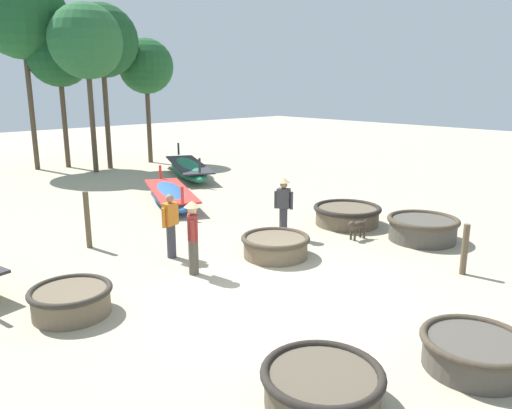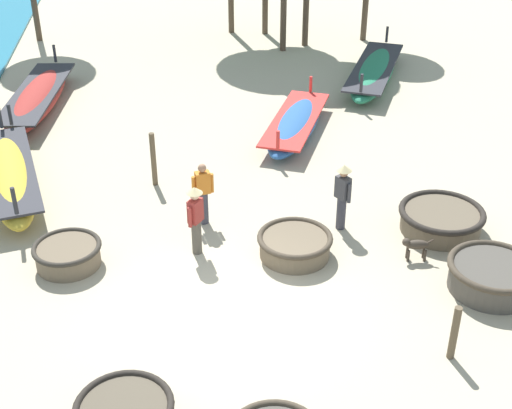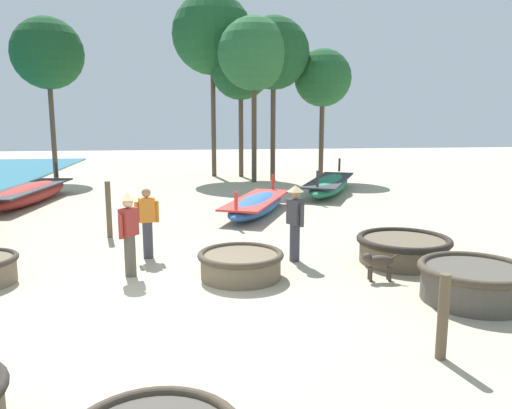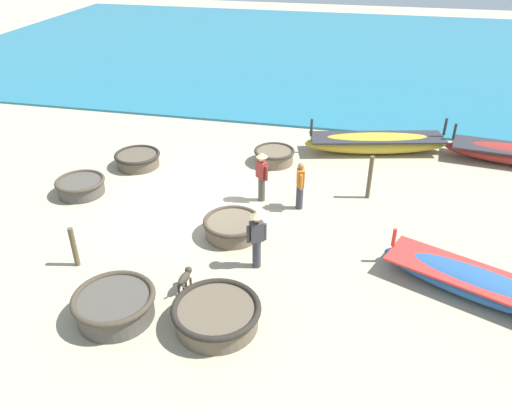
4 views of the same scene
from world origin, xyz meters
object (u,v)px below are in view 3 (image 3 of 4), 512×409
Objects in this scene: fisherman_by_coracle at (147,221)px; long_boat_red_hull at (329,185)px; tree_center at (273,54)px; fisherman_hauling at (129,229)px; coracle_center at (241,264)px; mooring_post_mid_beach at (109,210)px; coracle_front_right at (403,248)px; mooring_post_shoreline at (443,317)px; dog at (378,262)px; coracle_tilted at (474,281)px; long_boat_white_hull at (28,194)px; fisherman_with_hat at (295,218)px; tree_left_mid at (212,34)px; long_boat_ochre_hull at (257,204)px; tree_leftmost at (48,54)px; tree_rightmost at (241,70)px; tree_tall_back at (323,78)px; tree_right_mid at (254,54)px.

long_boat_red_hull is at bearing 53.02° from fisherman_by_coracle.
fisherman_hauling is at bearing -109.85° from tree_center.
coracle_center is 4.84m from mooring_post_mid_beach.
coracle_front_right is 4.42m from mooring_post_shoreline.
dog is 0.09× the size of tree_center.
coracle_center is at bearing -10.43° from fisherman_hauling.
dog is at bearing 134.83° from coracle_tilted.
fisherman_with_hat is (8.06, -8.41, 0.60)m from long_boat_white_hull.
fisherman_hauling reaches higher than coracle_tilted.
tree_left_mid reaches higher than dog.
coracle_front_right is 2.43m from fisherman_with_hat.
fisherman_hauling is 4.85m from dog.
fisherman_hauling reaches higher than coracle_front_right.
long_boat_white_hull reaches higher than coracle_front_right.
tree_left_mid is at bearing 94.77° from long_boat_ochre_hull.
coracle_center is at bearing -54.21° from long_boat_white_hull.
tree_leftmost is (-10.30, 17.38, 5.74)m from dog.
long_boat_red_hull is 0.75× the size of tree_leftmost.
dog is 0.10× the size of tree_rightmost.
tree_tall_back is (3.33, 18.82, 4.37)m from mooring_post_shoreline.
mooring_post_shoreline is at bearing -88.37° from tree_rightmost.
mooring_post_shoreline is 23.46m from tree_leftmost.
coracle_front_right is 5.77m from fisherman_hauling.
tree_rightmost reaches higher than coracle_tilted.
tree_rightmost reaches higher than tree_tall_back.
tree_leftmost is (-11.54, 18.62, 5.76)m from coracle_tilted.
long_boat_ochre_hull is 5.03m from mooring_post_mid_beach.
fisherman_hauling is at bearing 169.57° from coracle_center.
fisherman_by_coracle is 1.37× the size of mooring_post_shoreline.
tree_rightmost reaches higher than fisherman_hauling.
coracle_tilted is 1.65× the size of mooring_post_shoreline.
tree_left_mid reaches higher than mooring_post_mid_beach.
tree_left_mid is (-5.30, 1.76, 2.24)m from tree_tall_back.
fisherman_hauling is 17.86m from tree_left_mid.
fisherman_with_hat is 0.21× the size of tree_leftmost.
fisherman_by_coracle is 14.99m from tree_center.
tree_right_mid reaches higher than coracle_front_right.
tree_left_mid is 2.26m from tree_rightmost.
tree_right_mid reaches higher than tree_tall_back.
fisherman_hauling is at bearing -106.88° from tree_right_mid.
coracle_front_right is 1.28× the size of fisherman_by_coracle.
dog is 21.00m from tree_leftmost.
fisherman_by_coracle is 0.22× the size of tree_rightmost.
dog is at bearing -59.34° from tree_leftmost.
tree_right_mid is (2.07, 14.28, 5.65)m from coracle_center.
long_boat_white_hull is at bearing 122.15° from fisherman_by_coracle.
fisherman_with_hat and fisherman_hauling have the same top height.
tree_tall_back reaches higher than fisherman_with_hat.
coracle_front_right is at bearing -83.68° from tree_right_mid.
tree_center is 1.11× the size of tree_rightmost.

